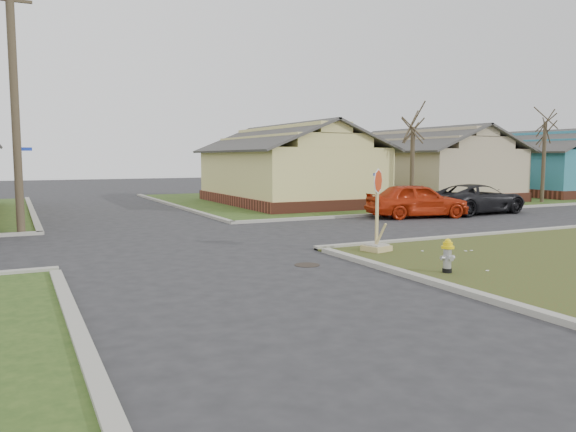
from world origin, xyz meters
name	(u,v)px	position (x,y,z in m)	size (l,w,h in m)	color
ground	(218,269)	(0.00, 0.00, 0.00)	(120.00, 120.00, 0.00)	#262528
verge_far_right	(432,196)	(22.00, 18.00, 0.03)	(37.00, 19.00, 0.05)	#2B4418
curbs	(167,242)	(0.00, 5.00, 0.00)	(80.00, 40.00, 0.12)	#9C998D
manhole	(307,265)	(2.20, -0.50, 0.01)	(0.64, 0.64, 0.01)	black
side_house_yellow	(288,166)	(10.00, 16.50, 2.19)	(7.60, 11.60, 4.70)	brown
side_house_tan	(424,165)	(20.00, 16.50, 2.19)	(7.60, 11.60, 4.70)	brown
side_house_teal	(531,164)	(30.00, 16.50, 2.19)	(7.60, 11.60, 4.70)	brown
utility_pole	(15,100)	(-4.20, 8.90, 4.66)	(1.80, 0.28, 9.00)	#3D3323
tree_mid_right	(412,168)	(14.00, 10.20, 2.15)	(0.22, 0.22, 4.20)	#3D3323
tree_far_right	(544,162)	(24.00, 10.50, 2.43)	(0.22, 0.22, 4.76)	#3D3323
fire_hydrant	(448,254)	(4.59, -2.94, 0.49)	(0.30, 0.30, 0.80)	black
stop_sign	(377,233)	(4.87, 0.28, 0.56)	(0.67, 0.65, 2.35)	tan
red_sedan	(417,200)	(11.98, 7.26, 0.78)	(1.84, 4.59, 1.56)	#B9290D
dark_pickup	(477,199)	(15.79, 7.44, 0.71)	(2.36, 5.11, 1.42)	black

